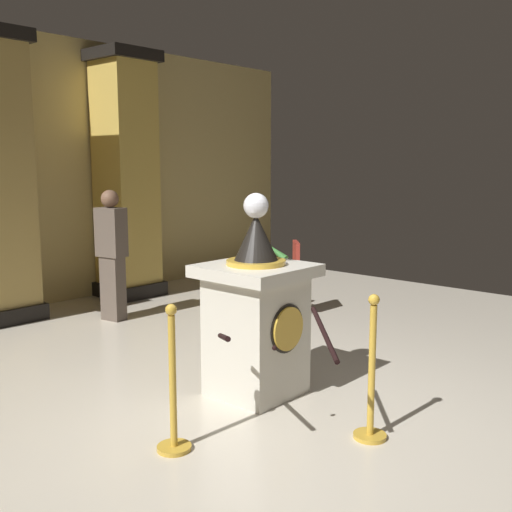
# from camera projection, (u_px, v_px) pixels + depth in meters

# --- Properties ---
(ground_plane) EXTENTS (11.26, 11.26, 0.00)m
(ground_plane) POSITION_uv_depth(u_px,v_px,m) (265.00, 412.00, 4.77)
(ground_plane) COLOR beige
(pedestal_clock) EXTENTS (0.83, 0.83, 1.72)m
(pedestal_clock) POSITION_uv_depth(u_px,v_px,m) (256.00, 316.00, 5.06)
(pedestal_clock) COLOR beige
(pedestal_clock) RESTS_ON ground_plane
(stanchion_near) EXTENTS (0.24, 0.24, 1.03)m
(stanchion_near) POSITION_uv_depth(u_px,v_px,m) (173.00, 400.00, 4.08)
(stanchion_near) COLOR gold
(stanchion_near) RESTS_ON ground_plane
(stanchion_far) EXTENTS (0.24, 0.24, 1.06)m
(stanchion_far) POSITION_uv_depth(u_px,v_px,m) (371.00, 389.00, 4.26)
(stanchion_far) COLOR gold
(stanchion_far) RESTS_ON ground_plane
(velvet_rope) EXTENTS (1.02, 1.02, 0.22)m
(velvet_rope) POSITION_uv_depth(u_px,v_px,m) (275.00, 336.00, 4.11)
(velvet_rope) COLOR black
(column_right) EXTENTS (0.84, 0.84, 3.54)m
(column_right) POSITION_uv_depth(u_px,v_px,m) (126.00, 177.00, 8.74)
(column_right) COLOR black
(column_right) RESTS_ON ground_plane
(potted_palm_right) EXTENTS (0.73, 0.75, 1.02)m
(potted_palm_right) POSITION_uv_depth(u_px,v_px,m) (264.00, 294.00, 7.79)
(potted_palm_right) COLOR #2D2823
(potted_palm_right) RESTS_ON ground_plane
(bystander_guest) EXTENTS (0.28, 0.39, 1.63)m
(bystander_guest) POSITION_uv_depth(u_px,v_px,m) (112.00, 252.00, 7.45)
(bystander_guest) COLOR brown
(bystander_guest) RESTS_ON ground_plane
(cafe_table) EXTENTS (0.57, 0.57, 0.73)m
(cafe_table) POSITION_uv_depth(u_px,v_px,m) (246.00, 284.00, 7.46)
(cafe_table) COLOR #332D28
(cafe_table) RESTS_ON ground_plane
(cafe_chair_red) EXTENTS (0.57, 0.57, 0.96)m
(cafe_chair_red) POSITION_uv_depth(u_px,v_px,m) (289.00, 271.00, 7.76)
(cafe_chair_red) COLOR black
(cafe_chair_red) RESTS_ON ground_plane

